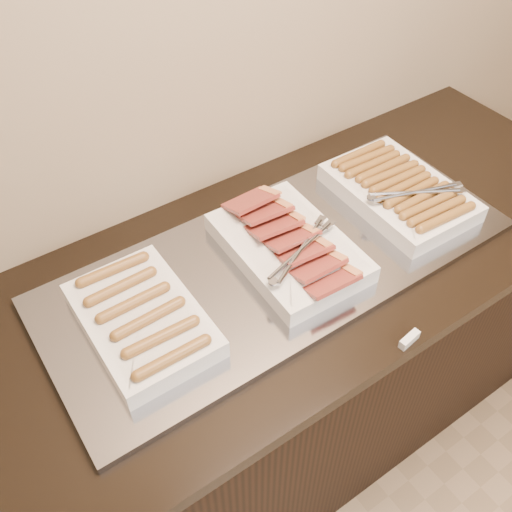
{
  "coord_description": "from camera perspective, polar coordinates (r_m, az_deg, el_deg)",
  "views": [
    {
      "loc": [
        -0.61,
        1.34,
        1.95
      ],
      "look_at": [
        -0.07,
        2.13,
        0.97
      ],
      "focal_mm": 40.0,
      "sensor_mm": 36.0,
      "label": 1
    }
  ],
  "objects": [
    {
      "name": "dish_right",
      "position": [
        1.62,
        14.17,
        6.36
      ],
      "size": [
        0.28,
        0.4,
        0.08
      ],
      "rotation": [
        0.0,
        0.0,
        -0.02
      ],
      "color": "silver",
      "rests_on": "warming_tray"
    },
    {
      "name": "warming_tray",
      "position": [
        1.44,
        2.41,
        -0.48
      ],
      "size": [
        1.2,
        0.5,
        0.02
      ],
      "primitive_type": "cube",
      "color": "#9396A1",
      "rests_on": "counter"
    },
    {
      "name": "counter",
      "position": [
        1.8,
        2.0,
        -10.61
      ],
      "size": [
        2.06,
        0.76,
        0.9
      ],
      "color": "black",
      "rests_on": "ground"
    },
    {
      "name": "label_holder",
      "position": [
        1.33,
        15.08,
        -8.06
      ],
      "size": [
        0.06,
        0.02,
        0.02
      ],
      "primitive_type": "cube",
      "rotation": [
        0.0,
        0.0,
        0.14
      ],
      "color": "silver",
      "rests_on": "counter"
    },
    {
      "name": "dish_left",
      "position": [
        1.29,
        -11.33,
        -6.15
      ],
      "size": [
        0.24,
        0.35,
        0.07
      ],
      "rotation": [
        0.0,
        0.0,
        -0.0
      ],
      "color": "silver",
      "rests_on": "warming_tray"
    },
    {
      "name": "dish_center",
      "position": [
        1.42,
        3.29,
        0.99
      ],
      "size": [
        0.28,
        0.41,
        0.09
      ],
      "rotation": [
        0.0,
        0.0,
        -0.03
      ],
      "color": "silver",
      "rests_on": "warming_tray"
    }
  ]
}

